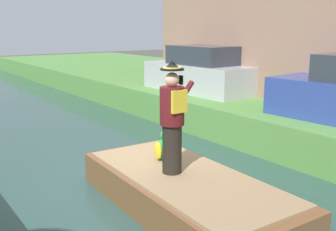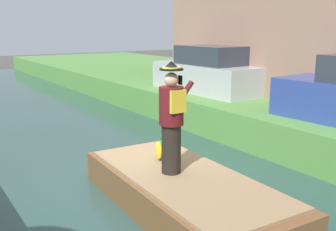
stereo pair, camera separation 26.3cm
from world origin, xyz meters
The scene contains 6 objects.
ground_plane centered at (0.00, 0.00, 0.00)m, with size 80.00×80.00×0.00m, color #4C4742.
canal_water centered at (0.00, 0.00, 0.05)m, with size 6.10×48.00×0.10m, color #2D4C47.
boat centered at (0.00, -1.36, 0.40)m, with size 1.97×4.27×0.61m.
person_pirate centered at (-0.11, -1.15, 1.64)m, with size 0.61×0.42×1.85m.
parrot_plush centered at (0.16, -0.55, 0.95)m, with size 0.36×0.35×0.57m.
parked_car_silver centered at (4.71, 3.81, 1.62)m, with size 1.82×4.05×1.50m.
Camera 2 is at (-3.61, -6.31, 3.08)m, focal length 42.41 mm.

